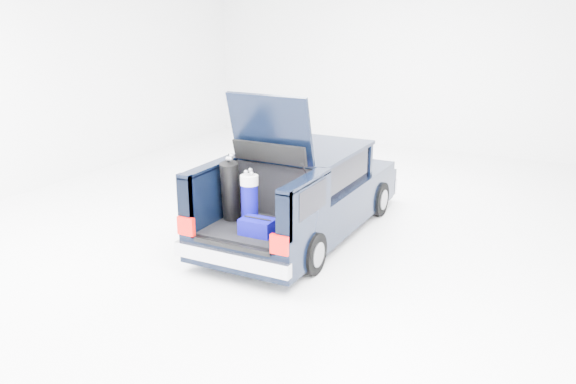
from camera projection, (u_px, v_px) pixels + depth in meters
The scene contains 6 objects.
ground at pixel (302, 233), 10.17m from camera, with size 14.00×14.00×0.00m, color white.
car at pixel (305, 193), 10.06m from camera, with size 1.87×4.65×2.47m.
red_suitcase at pixel (300, 208), 8.77m from camera, with size 0.38×0.29×0.56m.
black_golf_bag at pixel (231, 191), 8.93m from camera, with size 0.36×0.43×1.00m.
blue_golf_bag at pixel (250, 200), 8.69m from camera, with size 0.27×0.27×0.86m.
blue_duffel at pixel (258, 227), 8.45m from camera, with size 0.48×0.31×0.25m.
Camera 1 is at (4.17, -8.54, 3.70)m, focal length 38.00 mm.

